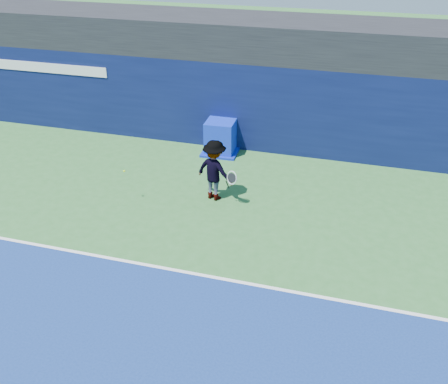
# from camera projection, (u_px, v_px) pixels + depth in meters

# --- Properties ---
(ground) EXTENTS (80.00, 80.00, 0.00)m
(ground) POSITION_uv_depth(u_px,v_px,m) (98.00, 365.00, 9.21)
(ground) COLOR #306A2F
(ground) RESTS_ON ground
(baseline) EXTENTS (24.00, 0.10, 0.01)m
(baseline) POSITION_uv_depth(u_px,v_px,m) (160.00, 267.00, 11.72)
(baseline) COLOR white
(baseline) RESTS_ON ground
(stadium_band) EXTENTS (36.00, 3.00, 1.20)m
(stadium_band) POSITION_uv_depth(u_px,v_px,m) (248.00, 36.00, 17.08)
(stadium_band) COLOR black
(stadium_band) RESTS_ON back_wall_assembly
(back_wall_assembly) EXTENTS (36.00, 1.03, 3.00)m
(back_wall_assembly) POSITION_uv_depth(u_px,v_px,m) (240.00, 104.00, 17.28)
(back_wall_assembly) COLOR #0A123B
(back_wall_assembly) RESTS_ON ground
(equipment_cart) EXTENTS (1.25, 1.25, 1.15)m
(equipment_cart) POSITION_uv_depth(u_px,v_px,m) (221.00, 138.00, 17.11)
(equipment_cart) COLOR #0D25BD
(equipment_cart) RESTS_ON ground
(tennis_player) EXTENTS (1.42, 1.01, 1.80)m
(tennis_player) POSITION_uv_depth(u_px,v_px,m) (215.00, 170.00, 14.15)
(tennis_player) COLOR silver
(tennis_player) RESTS_ON ground
(tennis_ball) EXTENTS (0.06, 0.06, 0.06)m
(tennis_ball) POSITION_uv_depth(u_px,v_px,m) (124.00, 171.00, 13.94)
(tennis_ball) COLOR #C3EA1A
(tennis_ball) RESTS_ON ground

